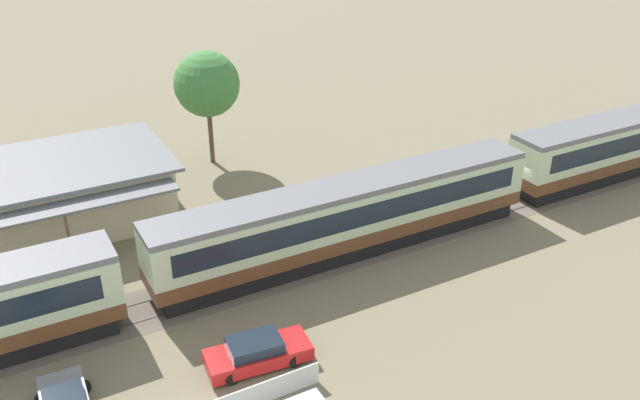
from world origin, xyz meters
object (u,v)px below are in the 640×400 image
at_px(station_building, 51,194).
at_px(parked_car_red, 257,352).
at_px(passenger_train, 353,214).
at_px(yard_tree_2, 207,84).

height_order(station_building, parked_car_red, station_building).
height_order(passenger_train, station_building, passenger_train).
bearing_deg(yard_tree_2, station_building, -160.89).
bearing_deg(passenger_train, station_building, 141.46).
xyz_separation_m(passenger_train, parked_car_red, (-8.31, -6.04, -1.67)).
height_order(passenger_train, yard_tree_2, yard_tree_2).
bearing_deg(passenger_train, yard_tree_2, 99.77).
height_order(station_building, yard_tree_2, yard_tree_2).
distance_m(station_building, yard_tree_2, 12.44).
xyz_separation_m(station_building, yard_tree_2, (11.20, 3.88, 3.78)).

